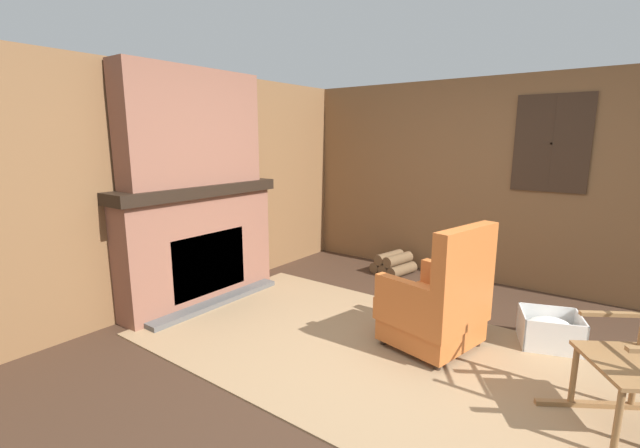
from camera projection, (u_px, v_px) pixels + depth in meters
ground_plane at (395, 366)px, 3.21m from camera, size 14.00×14.00×0.00m
wood_panel_wall_left at (185, 188)px, 4.41m from camera, size 0.06×5.42×2.36m
wood_panel_wall_back at (497, 182)px, 4.89m from camera, size 5.42×0.09×2.36m
fireplace_hearth at (200, 245)px, 4.40m from camera, size 0.53×1.82×1.22m
chimney_breast at (193, 128)px, 4.17m from camera, size 0.28×1.51×1.12m
area_rug at (370, 350)px, 3.44m from camera, size 3.83×2.14×0.01m
armchair at (438, 306)px, 3.42m from camera, size 0.79×0.83×1.04m
rocking_chair at (639, 368)px, 2.41m from camera, size 0.94×0.84×1.19m
firewood_stack at (393, 264)px, 5.42m from camera, size 0.50×0.52×0.26m
laundry_basket at (550, 330)px, 3.50m from camera, size 0.55×0.52×0.28m
oil_lamp_vase at (167, 178)px, 4.04m from camera, size 0.12×0.12×0.26m
storage_case at (228, 174)px, 4.64m from camera, size 0.18×0.24×0.16m
decorative_plate_on_mantel at (202, 172)px, 4.39m from camera, size 0.06×0.23×0.23m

